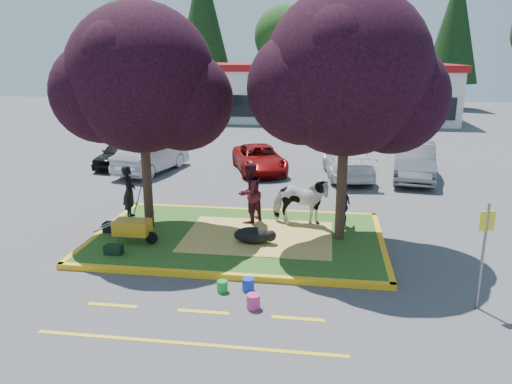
# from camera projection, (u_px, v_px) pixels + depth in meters

# --- Properties ---
(ground) EXTENTS (90.00, 90.00, 0.00)m
(ground) POSITION_uv_depth(u_px,v_px,m) (238.00, 240.00, 14.48)
(ground) COLOR #424244
(ground) RESTS_ON ground
(median_island) EXTENTS (8.00, 5.00, 0.15)m
(median_island) POSITION_uv_depth(u_px,v_px,m) (238.00, 238.00, 14.46)
(median_island) COLOR #214D18
(median_island) RESTS_ON ground
(curb_near) EXTENTS (8.30, 0.16, 0.15)m
(curb_near) POSITION_uv_depth(u_px,v_px,m) (219.00, 276.00, 12.00)
(curb_near) COLOR yellow
(curb_near) RESTS_ON ground
(curb_far) EXTENTS (8.30, 0.16, 0.15)m
(curb_far) POSITION_uv_depth(u_px,v_px,m) (251.00, 211.00, 16.92)
(curb_far) COLOR yellow
(curb_far) RESTS_ON ground
(curb_left) EXTENTS (0.16, 5.30, 0.15)m
(curb_left) POSITION_uv_depth(u_px,v_px,m) (105.00, 231.00, 15.01)
(curb_left) COLOR yellow
(curb_left) RESTS_ON ground
(curb_right) EXTENTS (0.16, 5.30, 0.15)m
(curb_right) POSITION_uv_depth(u_px,v_px,m) (382.00, 245.00, 13.90)
(curb_right) COLOR yellow
(curb_right) RESTS_ON ground
(straw_bedding) EXTENTS (4.20, 3.00, 0.01)m
(straw_bedding) POSITION_uv_depth(u_px,v_px,m) (258.00, 236.00, 14.35)
(straw_bedding) COLOR #E1CC5C
(straw_bedding) RESTS_ON median_island
(tree_purple_left) EXTENTS (5.06, 4.20, 6.51)m
(tree_purple_left) POSITION_uv_depth(u_px,v_px,m) (142.00, 86.00, 14.04)
(tree_purple_left) COLOR black
(tree_purple_left) RESTS_ON median_island
(tree_purple_right) EXTENTS (5.30, 4.40, 6.82)m
(tree_purple_right) POSITION_uv_depth(u_px,v_px,m) (347.00, 80.00, 13.03)
(tree_purple_right) COLOR black
(tree_purple_right) RESTS_ON median_island
(fire_lane_stripe_a) EXTENTS (1.10, 0.12, 0.01)m
(fire_lane_stripe_a) POSITION_uv_depth(u_px,v_px,m) (113.00, 305.00, 10.74)
(fire_lane_stripe_a) COLOR yellow
(fire_lane_stripe_a) RESTS_ON ground
(fire_lane_stripe_b) EXTENTS (1.10, 0.12, 0.01)m
(fire_lane_stripe_b) POSITION_uv_depth(u_px,v_px,m) (203.00, 312.00, 10.47)
(fire_lane_stripe_b) COLOR yellow
(fire_lane_stripe_b) RESTS_ON ground
(fire_lane_stripe_c) EXTENTS (1.10, 0.12, 0.01)m
(fire_lane_stripe_c) POSITION_uv_depth(u_px,v_px,m) (298.00, 319.00, 10.20)
(fire_lane_stripe_c) COLOR yellow
(fire_lane_stripe_c) RESTS_ON ground
(fire_lane_long) EXTENTS (6.00, 0.10, 0.01)m
(fire_lane_long) POSITION_uv_depth(u_px,v_px,m) (187.00, 343.00, 9.33)
(fire_lane_long) COLOR yellow
(fire_lane_long) RESTS_ON ground
(retail_building) EXTENTS (20.40, 8.40, 4.40)m
(retail_building) POSITION_uv_depth(u_px,v_px,m) (323.00, 91.00, 40.28)
(retail_building) COLOR silver
(retail_building) RESTS_ON ground
(treeline) EXTENTS (46.58, 7.80, 14.63)m
(treeline) POSITION_uv_depth(u_px,v_px,m) (318.00, 26.00, 48.09)
(treeline) COLOR black
(treeline) RESTS_ON ground
(cow) EXTENTS (1.88, 1.06, 1.51)m
(cow) POSITION_uv_depth(u_px,v_px,m) (300.00, 201.00, 15.12)
(cow) COLOR white
(cow) RESTS_ON median_island
(calf) EXTENTS (1.06, 0.62, 0.45)m
(calf) POSITION_uv_depth(u_px,v_px,m) (253.00, 235.00, 13.80)
(calf) COLOR black
(calf) RESTS_ON median_island
(handler) EXTENTS (0.54, 0.70, 1.70)m
(handler) POSITION_uv_depth(u_px,v_px,m) (129.00, 192.00, 15.80)
(handler) COLOR black
(handler) RESTS_ON median_island
(visitor_a) EXTENTS (1.07, 1.16, 1.90)m
(visitor_a) POSITION_uv_depth(u_px,v_px,m) (249.00, 193.00, 15.31)
(visitor_a) COLOR #46141F
(visitor_a) RESTS_ON median_island
(visitor_b) EXTENTS (0.63, 0.80, 1.26)m
(visitor_b) POSITION_uv_depth(u_px,v_px,m) (343.00, 206.00, 15.05)
(visitor_b) COLOR black
(visitor_b) RESTS_ON median_island
(wheelbarrow) EXTENTS (1.75, 0.59, 0.66)m
(wheelbarrow) POSITION_uv_depth(u_px,v_px,m) (133.00, 227.00, 13.74)
(wheelbarrow) COLOR black
(wheelbarrow) RESTS_ON median_island
(gear_bag_dark) EXTENTS (0.56, 0.32, 0.28)m
(gear_bag_dark) POSITION_uv_depth(u_px,v_px,m) (113.00, 227.00, 14.69)
(gear_bag_dark) COLOR black
(gear_bag_dark) RESTS_ON median_island
(gear_bag_green) EXTENTS (0.45, 0.29, 0.24)m
(gear_bag_green) POSITION_uv_depth(u_px,v_px,m) (114.00, 250.00, 13.08)
(gear_bag_green) COLOR black
(gear_bag_green) RESTS_ON median_island
(sign_post) EXTENTS (0.32, 0.12, 2.33)m
(sign_post) POSITION_uv_depth(u_px,v_px,m) (484.00, 245.00, 10.27)
(sign_post) COLOR slate
(sign_post) RESTS_ON ground
(bucket_green) EXTENTS (0.27, 0.27, 0.26)m
(bucket_green) POSITION_uv_depth(u_px,v_px,m) (222.00, 286.00, 11.33)
(bucket_green) COLOR green
(bucket_green) RESTS_ON ground
(bucket_pink) EXTENTS (0.31, 0.31, 0.32)m
(bucket_pink) POSITION_uv_depth(u_px,v_px,m) (253.00, 301.00, 10.58)
(bucket_pink) COLOR #D32F7A
(bucket_pink) RESTS_ON ground
(bucket_blue) EXTENTS (0.29, 0.29, 0.30)m
(bucket_blue) POSITION_uv_depth(u_px,v_px,m) (248.00, 285.00, 11.37)
(bucket_blue) COLOR #1834C7
(bucket_blue) RESTS_ON ground
(car_black) EXTENTS (1.68, 3.76, 1.25)m
(car_black) POSITION_uv_depth(u_px,v_px,m) (121.00, 153.00, 23.74)
(car_black) COLOR black
(car_black) RESTS_ON ground
(car_silver) EXTENTS (2.41, 4.57, 1.43)m
(car_silver) POSITION_uv_depth(u_px,v_px,m) (152.00, 157.00, 22.56)
(car_silver) COLOR #999CA1
(car_silver) RESTS_ON ground
(car_red) EXTENTS (3.27, 4.74, 1.20)m
(car_red) POSITION_uv_depth(u_px,v_px,m) (259.00, 159.00, 22.70)
(car_red) COLOR maroon
(car_red) RESTS_ON ground
(car_white) EXTENTS (2.35, 4.81, 1.35)m
(car_white) POSITION_uv_depth(u_px,v_px,m) (348.00, 162.00, 21.66)
(car_white) COLOR silver
(car_white) RESTS_ON ground
(car_grey) EXTENTS (2.23, 4.84, 1.54)m
(car_grey) POSITION_uv_depth(u_px,v_px,m) (414.00, 161.00, 21.33)
(car_grey) COLOR slate
(car_grey) RESTS_ON ground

